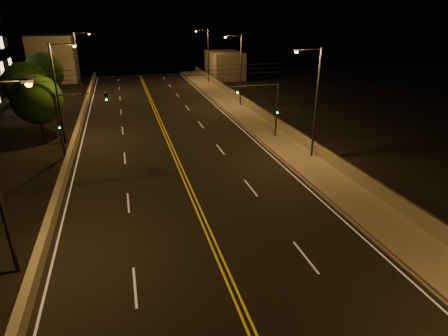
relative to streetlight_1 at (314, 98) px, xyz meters
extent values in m
cube|color=black|center=(-11.53, -3.87, -5.55)|extent=(18.00, 120.00, 0.02)
cube|color=gray|center=(-0.73, -3.87, -5.41)|extent=(3.60, 120.00, 0.30)
cube|color=gray|center=(-2.60, -3.87, -5.49)|extent=(0.14, 120.00, 0.15)
cube|color=gray|center=(0.92, -3.87, -4.76)|extent=(0.30, 120.00, 1.00)
cube|color=gray|center=(-20.71, -3.87, -5.13)|extent=(0.45, 120.00, 0.86)
cube|color=gray|center=(4.97, 46.59, -2.95)|extent=(6.00, 10.00, 5.22)
cube|color=gray|center=(-27.53, 51.50, -1.30)|extent=(8.00, 8.00, 8.51)
cylinder|color=black|center=(0.92, -3.87, -4.23)|extent=(0.06, 120.00, 0.06)
cube|color=silver|center=(-20.13, -3.87, -5.54)|extent=(0.12, 116.00, 0.00)
cube|color=silver|center=(-2.93, -3.87, -5.54)|extent=(0.12, 116.00, 0.00)
cube|color=gold|center=(-11.68, -3.87, -5.54)|extent=(0.12, 116.00, 0.00)
cube|color=gold|center=(-11.38, -3.87, -5.54)|extent=(0.12, 116.00, 0.00)
cube|color=silver|center=(-16.03, -13.37, -5.54)|extent=(0.12, 3.00, 0.00)
cube|color=silver|center=(-16.03, -4.37, -5.54)|extent=(0.12, 3.00, 0.00)
cube|color=silver|center=(-16.03, 4.63, -5.54)|extent=(0.12, 3.00, 0.00)
cube|color=silver|center=(-16.03, 13.63, -5.54)|extent=(0.12, 3.00, 0.00)
cube|color=silver|center=(-16.03, 22.63, -5.54)|extent=(0.12, 3.00, 0.00)
cube|color=silver|center=(-16.03, 31.63, -5.54)|extent=(0.12, 3.00, 0.00)
cube|color=silver|center=(-16.03, 40.63, -5.54)|extent=(0.12, 3.00, 0.00)
cube|color=silver|center=(-16.03, 49.63, -5.54)|extent=(0.12, 3.00, 0.00)
cube|color=silver|center=(-7.03, -13.37, -5.54)|extent=(0.12, 3.00, 0.00)
cube|color=silver|center=(-7.03, -4.37, -5.54)|extent=(0.12, 3.00, 0.00)
cube|color=silver|center=(-7.03, 4.63, -5.54)|extent=(0.12, 3.00, 0.00)
cube|color=silver|center=(-7.03, 13.63, -5.54)|extent=(0.12, 3.00, 0.00)
cube|color=silver|center=(-7.03, 22.63, -5.54)|extent=(0.12, 3.00, 0.00)
cube|color=silver|center=(-7.03, 31.63, -5.54)|extent=(0.12, 3.00, 0.00)
cube|color=silver|center=(-7.03, 40.63, -5.54)|extent=(0.12, 3.00, 0.00)
cube|color=silver|center=(-7.03, 49.63, -5.54)|extent=(0.12, 3.00, 0.00)
cylinder|color=#2D2D33|center=(0.27, 0.00, -0.72)|extent=(0.20, 0.20, 9.69)
cylinder|color=#2D2D33|center=(-0.83, 0.00, 3.98)|extent=(2.20, 0.12, 0.12)
cube|color=#2D2D33|center=(-1.93, 0.00, 3.91)|extent=(0.50, 0.25, 0.14)
sphere|color=#FF9E2D|center=(-1.93, 0.00, 3.81)|extent=(0.28, 0.28, 0.28)
cylinder|color=#2D2D33|center=(0.27, 21.19, -0.72)|extent=(0.20, 0.20, 9.69)
cylinder|color=#2D2D33|center=(-0.83, 21.19, 3.98)|extent=(2.20, 0.12, 0.12)
cube|color=#2D2D33|center=(-1.93, 21.19, 3.91)|extent=(0.50, 0.25, 0.14)
sphere|color=#FF9E2D|center=(-1.93, 21.19, 3.81)|extent=(0.28, 0.28, 0.28)
cylinder|color=#2D2D33|center=(0.27, 40.64, -0.72)|extent=(0.20, 0.20, 9.69)
cylinder|color=#2D2D33|center=(-0.83, 40.64, 3.98)|extent=(2.20, 0.12, 0.12)
cube|color=#2D2D33|center=(-1.93, 40.64, 3.91)|extent=(0.50, 0.25, 0.14)
sphere|color=#FF9E2D|center=(-1.93, 40.64, 3.81)|extent=(0.28, 0.28, 0.28)
cube|color=#2D2D33|center=(-19.53, -10.54, 3.91)|extent=(0.50, 0.25, 0.14)
sphere|color=#FF9E2D|center=(-19.53, -10.54, 3.81)|extent=(0.28, 0.28, 0.28)
cylinder|color=#2D2D33|center=(-21.73, 10.75, -0.72)|extent=(0.20, 0.20, 9.69)
cylinder|color=#2D2D33|center=(-20.63, 10.75, 3.98)|extent=(2.20, 0.12, 0.12)
cube|color=#2D2D33|center=(-19.53, 10.75, 3.91)|extent=(0.50, 0.25, 0.14)
sphere|color=#FF9E2D|center=(-19.53, 10.75, 3.81)|extent=(0.28, 0.28, 0.28)
cylinder|color=#2D2D33|center=(-21.73, 34.62, -0.72)|extent=(0.20, 0.20, 9.69)
cylinder|color=#2D2D33|center=(-20.63, 34.62, 3.98)|extent=(2.20, 0.12, 0.12)
cube|color=#2D2D33|center=(-19.53, 34.62, 3.91)|extent=(0.50, 0.25, 0.14)
sphere|color=#FF9E2D|center=(-19.53, 34.62, 3.81)|extent=(0.28, 0.28, 0.28)
cylinder|color=#2D2D33|center=(-0.53, 6.53, -2.64)|extent=(0.18, 0.18, 5.85)
cylinder|color=#2D2D33|center=(-3.03, 6.53, 0.09)|extent=(5.00, 0.10, 0.10)
cube|color=black|center=(-4.78, 6.53, -0.26)|extent=(0.28, 0.18, 0.80)
sphere|color=#19FF4C|center=(-4.78, 6.42, -0.51)|extent=(0.14, 0.14, 0.14)
cube|color=black|center=(-0.53, 6.38, -2.56)|extent=(0.22, 0.14, 0.55)
cylinder|color=#2D2D33|center=(-21.33, 6.53, -2.64)|extent=(0.18, 0.18, 5.85)
cylinder|color=#2D2D33|center=(-18.83, 6.53, 0.09)|extent=(5.00, 0.10, 0.10)
cube|color=black|center=(-17.08, 6.53, -0.26)|extent=(0.28, 0.18, 0.80)
sphere|color=#19FF4C|center=(-17.08, 6.42, -0.51)|extent=(0.14, 0.14, 0.14)
cube|color=black|center=(-21.33, 6.38, -2.56)|extent=(0.22, 0.14, 0.55)
cylinder|color=black|center=(-11.53, 5.63, 1.44)|extent=(22.00, 0.03, 0.03)
cylinder|color=black|center=(-11.53, 5.63, 1.84)|extent=(22.00, 0.03, 0.03)
cylinder|color=black|center=(-11.53, 5.63, 2.24)|extent=(22.00, 0.03, 0.03)
cylinder|color=black|center=(-23.91, 12.37, -4.40)|extent=(0.36, 0.36, 2.33)
sphere|color=black|center=(-23.91, 12.37, -1.35)|extent=(4.92, 4.92, 4.92)
cylinder|color=black|center=(-26.45, 20.45, -4.32)|extent=(0.36, 0.36, 2.47)
sphere|color=black|center=(-26.45, 20.45, -1.10)|extent=(5.22, 5.22, 5.22)
cylinder|color=black|center=(-26.02, 30.82, -4.29)|extent=(0.36, 0.36, 2.54)
sphere|color=black|center=(-26.02, 30.82, -0.98)|extent=(5.36, 5.36, 5.36)
camera|label=1|loc=(-15.72, -28.41, 6.57)|focal=30.00mm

